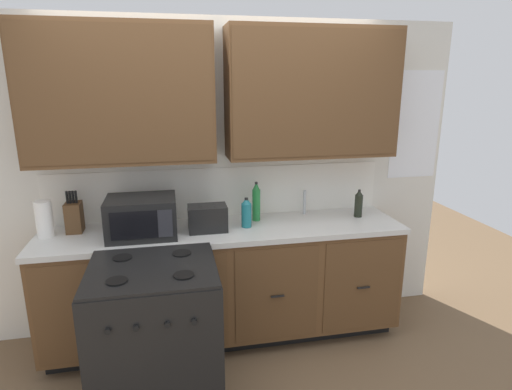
{
  "coord_description": "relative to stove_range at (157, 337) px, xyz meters",
  "views": [
    {
      "loc": [
        -0.38,
        -2.71,
        2.0
      ],
      "look_at": [
        0.23,
        0.27,
        1.18
      ],
      "focal_mm": 29.89,
      "sensor_mm": 36.0,
      "label": 1
    }
  ],
  "objects": [
    {
      "name": "stove_range",
      "position": [
        0.0,
        0.0,
        0.0
      ],
      "size": [
        0.76,
        0.68,
        0.95
      ],
      "color": "black",
      "rests_on": "ground_plane"
    },
    {
      "name": "paper_towel_roll",
      "position": [
        -0.75,
        0.7,
        0.59
      ],
      "size": [
        0.12,
        0.12,
        0.26
      ],
      "primitive_type": "cylinder",
      "color": "white",
      "rests_on": "counter_run"
    },
    {
      "name": "microwave",
      "position": [
        -0.08,
        0.58,
        0.6
      ],
      "size": [
        0.48,
        0.37,
        0.28
      ],
      "color": "black",
      "rests_on": "counter_run"
    },
    {
      "name": "sink_faucet",
      "position": [
        1.21,
        0.84,
        0.56
      ],
      "size": [
        0.02,
        0.02,
        0.2
      ],
      "primitive_type": "cylinder",
      "color": "#B2B5BA",
      "rests_on": "counter_run"
    },
    {
      "name": "ground_plane",
      "position": [
        0.52,
        0.33,
        -0.47
      ],
      "size": [
        8.0,
        8.0,
        0.0
      ],
      "primitive_type": "plane",
      "color": "brown"
    },
    {
      "name": "wall_unit",
      "position": [
        0.52,
        0.83,
        1.19
      ],
      "size": [
        3.88,
        0.4,
        2.46
      ],
      "color": "silver",
      "rests_on": "ground_plane"
    },
    {
      "name": "bottle_dark",
      "position": [
        1.61,
        0.68,
        0.57
      ],
      "size": [
        0.06,
        0.06,
        0.23
      ],
      "color": "black",
      "rests_on": "counter_run"
    },
    {
      "name": "toaster",
      "position": [
        0.39,
        0.59,
        0.55
      ],
      "size": [
        0.28,
        0.18,
        0.19
      ],
      "color": "black",
      "rests_on": "counter_run"
    },
    {
      "name": "bottle_green",
      "position": [
        0.78,
        0.76,
        0.61
      ],
      "size": [
        0.06,
        0.06,
        0.31
      ],
      "color": "#237A38",
      "rests_on": "counter_run"
    },
    {
      "name": "knife_block",
      "position": [
        -0.56,
        0.76,
        0.57
      ],
      "size": [
        0.11,
        0.14,
        0.31
      ],
      "color": "#52361E",
      "rests_on": "counter_run"
    },
    {
      "name": "counter_run",
      "position": [
        0.52,
        0.63,
        0.01
      ],
      "size": [
        2.71,
        0.64,
        0.93
      ],
      "color": "black",
      "rests_on": "ground_plane"
    },
    {
      "name": "bottle_teal",
      "position": [
        0.68,
        0.62,
        0.57
      ],
      "size": [
        0.08,
        0.08,
        0.23
      ],
      "color": "#1E707A",
      "rests_on": "counter_run"
    }
  ]
}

